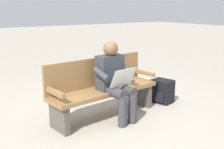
% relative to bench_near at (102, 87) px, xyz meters
% --- Properties ---
extents(ground_plane, '(40.00, 40.00, 0.00)m').
position_rel_bench_near_xyz_m(ground_plane, '(-0.01, 0.07, -0.46)').
color(ground_plane, '#A89E8E').
extents(bench_near, '(1.84, 0.68, 0.90)m').
position_rel_bench_near_xyz_m(bench_near, '(0.00, 0.00, 0.00)').
color(bench_near, olive).
rests_on(bench_near, ground).
extents(person_seated, '(0.60, 0.60, 1.18)m').
position_rel_bench_near_xyz_m(person_seated, '(-0.08, 0.22, 0.17)').
color(person_seated, '#33383D').
rests_on(person_seated, ground).
extents(backpack, '(0.36, 0.40, 0.41)m').
position_rel_bench_near_xyz_m(backpack, '(-1.20, 0.08, -0.26)').
color(backpack, black).
rests_on(backpack, ground).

